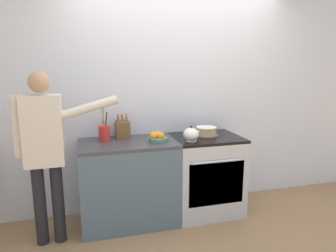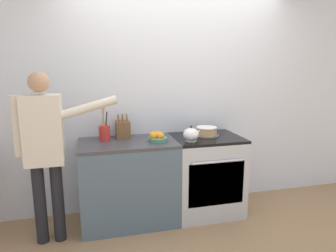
% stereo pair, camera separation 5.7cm
% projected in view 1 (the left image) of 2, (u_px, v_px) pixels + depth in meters
% --- Properties ---
extents(ground_plane, '(16.00, 16.00, 0.00)m').
position_uv_depth(ground_plane, '(194.00, 227.00, 3.16)').
color(ground_plane, '#93704C').
extents(wall_back, '(8.00, 0.04, 2.60)m').
position_uv_depth(wall_back, '(176.00, 98.00, 3.50)').
color(wall_back, silver).
rests_on(wall_back, ground_plane).
extents(counter_cabinet, '(1.00, 0.62, 0.89)m').
position_uv_depth(counter_cabinet, '(129.00, 182.00, 3.20)').
color(counter_cabinet, '#4C6070').
rests_on(counter_cabinet, ground_plane).
extents(stove_range, '(0.75, 0.65, 0.89)m').
position_uv_depth(stove_range, '(205.00, 174.00, 3.42)').
color(stove_range, '#B7BABF').
rests_on(stove_range, ground_plane).
extents(layer_cake, '(0.28, 0.28, 0.10)m').
position_uv_depth(layer_cake, '(206.00, 131.00, 3.37)').
color(layer_cake, '#4C4C51').
rests_on(layer_cake, stove_range).
extents(tea_kettle, '(0.20, 0.16, 0.16)m').
position_uv_depth(tea_kettle, '(191.00, 134.00, 3.13)').
color(tea_kettle, white).
rests_on(tea_kettle, stove_range).
extents(knife_block, '(0.15, 0.18, 0.27)m').
position_uv_depth(knife_block, '(123.00, 129.00, 3.26)').
color(knife_block, brown).
rests_on(knife_block, counter_cabinet).
extents(utensil_crock, '(0.12, 0.12, 0.35)m').
position_uv_depth(utensil_crock, '(104.00, 133.00, 3.13)').
color(utensil_crock, red).
rests_on(utensil_crock, counter_cabinet).
extents(fruit_bowl, '(0.20, 0.20, 0.11)m').
position_uv_depth(fruit_bowl, '(158.00, 137.00, 3.11)').
color(fruit_bowl, '#4C7F66').
rests_on(fruit_bowl, counter_cabinet).
extents(person_baker, '(0.92, 0.20, 1.62)m').
position_uv_depth(person_baker, '(45.00, 145.00, 2.70)').
color(person_baker, black).
rests_on(person_baker, ground_plane).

